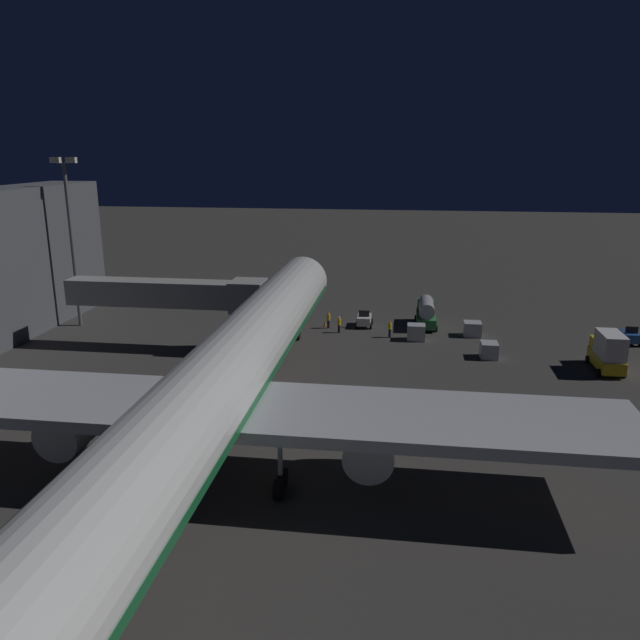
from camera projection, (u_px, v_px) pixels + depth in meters
ground_plane at (268, 391)px, 51.46m from camera, size 320.00×320.00×0.00m
airliner_at_gate at (217, 390)px, 37.27m from camera, size 48.85×68.38×17.96m
jet_bridge at (181, 294)px, 61.26m from camera, size 20.14×3.40×7.13m
apron_floodlight_mast at (71, 231)px, 67.87m from camera, size 2.90×0.50×18.59m
baggage_tug_spare at (630, 337)px, 63.81m from camera, size 1.86×2.41×1.95m
fuel_tanker at (426, 312)px, 70.12m from camera, size 2.46×5.93×3.15m
ops_van at (608, 351)px, 55.83m from camera, size 2.36×5.22×3.69m
baggage_tug_lead at (364, 320)px, 70.13m from camera, size 1.86×2.77×1.95m
baggage_container_near_belt at (489, 350)px, 59.58m from camera, size 1.59×1.89×1.52m
baggage_container_mid_row at (472, 329)px, 66.55m from camera, size 1.83×1.76×1.54m
baggage_container_far_row at (416, 332)px, 65.11m from camera, size 1.85×1.57×1.68m
ground_crew_near_nose_gear at (328, 319)px, 69.35m from camera, size 0.40×0.40×1.90m
ground_crew_by_belt_loader at (390, 328)px, 65.94m from camera, size 0.40×0.40×1.81m
ground_crew_by_tug at (339, 324)px, 67.64m from camera, size 0.40×0.40×1.84m
traffic_cone_nose_port at (325, 324)px, 70.32m from camera, size 0.36×0.36×0.55m
traffic_cone_nose_starboard at (287, 322)px, 70.90m from camera, size 0.36×0.36×0.55m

